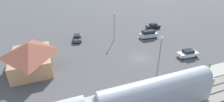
% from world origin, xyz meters
% --- Properties ---
extents(ground_plane, '(200.00, 200.00, 0.00)m').
position_xyz_m(ground_plane, '(0.00, 0.00, 0.00)').
color(ground_plane, '#4C4C4F').
extents(railway_track, '(4.80, 70.00, 0.30)m').
position_xyz_m(railway_track, '(-14.00, 0.00, 0.09)').
color(railway_track, gray).
rests_on(railway_track, ground).
extents(platform, '(3.20, 46.00, 0.30)m').
position_xyz_m(platform, '(-10.00, 0.00, 0.15)').
color(platform, '#A8A399').
rests_on(platform, ground).
extents(station_building, '(11.12, 7.87, 5.49)m').
position_xyz_m(station_building, '(4.00, 22.00, 2.87)').
color(station_building, tan).
rests_on(station_building, ground).
extents(pedestrian_on_platform, '(0.36, 0.36, 1.71)m').
position_xyz_m(pedestrian_on_platform, '(-10.58, -3.28, 1.28)').
color(pedestrian_on_platform, brown).
rests_on(pedestrian_on_platform, platform).
extents(pedestrian_waiting_far, '(0.36, 0.36, 1.71)m').
position_xyz_m(pedestrian_waiting_far, '(-9.54, -9.44, 1.28)').
color(pedestrian_waiting_far, brown).
rests_on(pedestrian_waiting_far, platform).
extents(sedan_charcoal, '(4.75, 2.86, 1.74)m').
position_xyz_m(sedan_charcoal, '(14.82, 11.26, 0.88)').
color(sedan_charcoal, '#47494F').
rests_on(sedan_charcoal, ground).
extents(suv_silver, '(2.14, 4.97, 2.22)m').
position_xyz_m(suv_silver, '(9.61, -7.97, 1.15)').
color(suv_silver, silver).
rests_on(suv_silver, ground).
extents(sedan_black, '(2.25, 4.65, 1.74)m').
position_xyz_m(sedan_black, '(16.01, -13.74, 0.88)').
color(sedan_black, black).
rests_on(sedan_black, ground).
extents(sedan_white, '(2.20, 4.63, 1.74)m').
position_xyz_m(sedan_white, '(-3.38, -10.03, 0.88)').
color(sedan_white, white).
rests_on(sedan_white, ground).
extents(light_pole_near_platform, '(0.44, 0.44, 7.86)m').
position_xyz_m(light_pole_near_platform, '(-7.20, 0.67, 4.93)').
color(light_pole_near_platform, '#515156').
rests_on(light_pole_near_platform, ground).
extents(light_pole_lot_center, '(0.44, 0.44, 7.68)m').
position_xyz_m(light_pole_lot_center, '(11.41, 1.77, 4.84)').
color(light_pole_lot_center, '#515156').
rests_on(light_pole_lot_center, ground).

